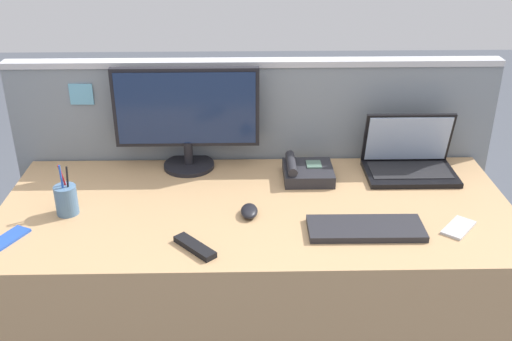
{
  "coord_description": "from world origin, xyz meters",
  "views": [
    {
      "loc": [
        -0.04,
        -1.9,
        1.84
      ],
      "look_at": [
        0.0,
        0.05,
        0.88
      ],
      "focal_mm": 42.21,
      "sensor_mm": 36.0,
      "label": 1
    }
  ],
  "objects_px": {
    "desk_phone": "(306,172)",
    "cell_phone_silver_slab": "(459,228)",
    "cell_phone_blue_case": "(9,238)",
    "tv_remote": "(195,247)",
    "pen_cup": "(66,200)",
    "computer_mouse_right_hand": "(249,211)",
    "keyboard_main": "(366,228)",
    "laptop": "(409,158)",
    "desktop_monitor": "(186,114)"
  },
  "relations": [
    {
      "from": "desk_phone",
      "to": "cell_phone_silver_slab",
      "type": "distance_m",
      "value": 0.62
    },
    {
      "from": "cell_phone_blue_case",
      "to": "cell_phone_silver_slab",
      "type": "bearing_deg",
      "value": 27.78
    },
    {
      "from": "cell_phone_silver_slab",
      "to": "tv_remote",
      "type": "bearing_deg",
      "value": -132.68
    },
    {
      "from": "pen_cup",
      "to": "cell_phone_blue_case",
      "type": "relative_size",
      "value": 1.38
    },
    {
      "from": "cell_phone_silver_slab",
      "to": "computer_mouse_right_hand",
      "type": "bearing_deg",
      "value": -148.19
    },
    {
      "from": "pen_cup",
      "to": "tv_remote",
      "type": "bearing_deg",
      "value": -27.4
    },
    {
      "from": "cell_phone_blue_case",
      "to": "desk_phone",
      "type": "bearing_deg",
      "value": 49.01
    },
    {
      "from": "keyboard_main",
      "to": "pen_cup",
      "type": "xyz_separation_m",
      "value": [
        -1.03,
        0.14,
        0.04
      ]
    },
    {
      "from": "computer_mouse_right_hand",
      "to": "desk_phone",
      "type": "bearing_deg",
      "value": 51.81
    },
    {
      "from": "laptop",
      "to": "pen_cup",
      "type": "height_order",
      "value": "laptop"
    },
    {
      "from": "desk_phone",
      "to": "cell_phone_blue_case",
      "type": "distance_m",
      "value": 1.11
    },
    {
      "from": "desk_phone",
      "to": "computer_mouse_right_hand",
      "type": "bearing_deg",
      "value": -128.97
    },
    {
      "from": "computer_mouse_right_hand",
      "to": "cell_phone_blue_case",
      "type": "xyz_separation_m",
      "value": [
        -0.8,
        -0.14,
        -0.01
      ]
    },
    {
      "from": "desk_phone",
      "to": "cell_phone_blue_case",
      "type": "relative_size",
      "value": 1.4
    },
    {
      "from": "computer_mouse_right_hand",
      "to": "laptop",
      "type": "bearing_deg",
      "value": 27.99
    },
    {
      "from": "desktop_monitor",
      "to": "tv_remote",
      "type": "bearing_deg",
      "value": -83.9
    },
    {
      "from": "desk_phone",
      "to": "computer_mouse_right_hand",
      "type": "height_order",
      "value": "desk_phone"
    },
    {
      "from": "laptop",
      "to": "computer_mouse_right_hand",
      "type": "bearing_deg",
      "value": -152.79
    },
    {
      "from": "laptop",
      "to": "cell_phone_silver_slab",
      "type": "distance_m",
      "value": 0.45
    },
    {
      "from": "laptop",
      "to": "pen_cup",
      "type": "relative_size",
      "value": 1.87
    },
    {
      "from": "pen_cup",
      "to": "computer_mouse_right_hand",
      "type": "bearing_deg",
      "value": -2.4
    },
    {
      "from": "desk_phone",
      "to": "tv_remote",
      "type": "bearing_deg",
      "value": -129.19
    },
    {
      "from": "cell_phone_silver_slab",
      "to": "tv_remote",
      "type": "xyz_separation_m",
      "value": [
        -0.89,
        -0.11,
        0.01
      ]
    },
    {
      "from": "desk_phone",
      "to": "tv_remote",
      "type": "xyz_separation_m",
      "value": [
        -0.41,
        -0.5,
        -0.02
      ]
    },
    {
      "from": "pen_cup",
      "to": "desktop_monitor",
      "type": "bearing_deg",
      "value": 43.27
    },
    {
      "from": "computer_mouse_right_hand",
      "to": "cell_phone_silver_slab",
      "type": "bearing_deg",
      "value": -7.89
    },
    {
      "from": "computer_mouse_right_hand",
      "to": "tv_remote",
      "type": "relative_size",
      "value": 0.59
    },
    {
      "from": "cell_phone_silver_slab",
      "to": "laptop",
      "type": "bearing_deg",
      "value": 138.9
    },
    {
      "from": "keyboard_main",
      "to": "tv_remote",
      "type": "distance_m",
      "value": 0.58
    },
    {
      "from": "desktop_monitor",
      "to": "cell_phone_silver_slab",
      "type": "bearing_deg",
      "value": -28.24
    },
    {
      "from": "cell_phone_blue_case",
      "to": "desktop_monitor",
      "type": "bearing_deg",
      "value": 71.14
    },
    {
      "from": "keyboard_main",
      "to": "cell_phone_silver_slab",
      "type": "distance_m",
      "value": 0.32
    },
    {
      "from": "desktop_monitor",
      "to": "cell_phone_blue_case",
      "type": "relative_size",
      "value": 4.19
    },
    {
      "from": "desktop_monitor",
      "to": "cell_phone_silver_slab",
      "type": "relative_size",
      "value": 4.08
    },
    {
      "from": "keyboard_main",
      "to": "cell_phone_silver_slab",
      "type": "height_order",
      "value": "keyboard_main"
    },
    {
      "from": "computer_mouse_right_hand",
      "to": "tv_remote",
      "type": "xyz_separation_m",
      "value": [
        -0.18,
        -0.21,
        -0.01
      ]
    },
    {
      "from": "desktop_monitor",
      "to": "tv_remote",
      "type": "distance_m",
      "value": 0.66
    },
    {
      "from": "desktop_monitor",
      "to": "keyboard_main",
      "type": "xyz_separation_m",
      "value": [
        0.63,
        -0.52,
        -0.22
      ]
    },
    {
      "from": "tv_remote",
      "to": "desktop_monitor",
      "type": "bearing_deg",
      "value": 53.67
    },
    {
      "from": "laptop",
      "to": "keyboard_main",
      "type": "xyz_separation_m",
      "value": [
        -0.25,
        -0.45,
        -0.05
      ]
    },
    {
      "from": "desk_phone",
      "to": "pen_cup",
      "type": "bearing_deg",
      "value": -163.65
    },
    {
      "from": "keyboard_main",
      "to": "tv_remote",
      "type": "bearing_deg",
      "value": -169.74
    },
    {
      "from": "computer_mouse_right_hand",
      "to": "tv_remote",
      "type": "distance_m",
      "value": 0.28
    },
    {
      "from": "desktop_monitor",
      "to": "cell_phone_blue_case",
      "type": "distance_m",
      "value": 0.81
    },
    {
      "from": "tv_remote",
      "to": "computer_mouse_right_hand",
      "type": "bearing_deg",
      "value": 8.09
    },
    {
      "from": "cell_phone_blue_case",
      "to": "cell_phone_silver_slab",
      "type": "xyz_separation_m",
      "value": [
        1.51,
        0.03,
        0.0
      ]
    },
    {
      "from": "cell_phone_blue_case",
      "to": "tv_remote",
      "type": "distance_m",
      "value": 0.62
    },
    {
      "from": "laptop",
      "to": "pen_cup",
      "type": "bearing_deg",
      "value": -166.69
    },
    {
      "from": "desk_phone",
      "to": "cell_phone_silver_slab",
      "type": "height_order",
      "value": "desk_phone"
    },
    {
      "from": "desktop_monitor",
      "to": "pen_cup",
      "type": "height_order",
      "value": "desktop_monitor"
    }
  ]
}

